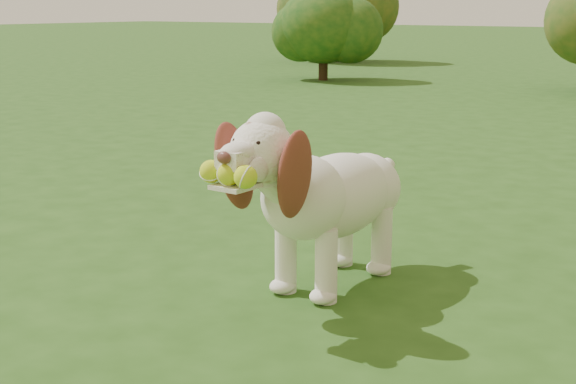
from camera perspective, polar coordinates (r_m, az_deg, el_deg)
The scene contains 4 objects.
ground at distance 3.33m, azimuth 7.14°, elevation -5.90°, with size 80.00×80.00×0.00m, color #234914.
dog at distance 3.05m, azimuth 2.51°, elevation 0.04°, with size 0.39×1.12×0.73m.
shrub_a at distance 11.98m, azimuth 2.55°, elevation 11.77°, with size 1.31×1.31×1.36m.
shrub_e at distance 16.00m, azimuth 3.27°, elevation 13.38°, with size 1.90×1.90×1.97m.
Camera 1 is at (1.41, -2.81, 1.08)m, focal length 50.00 mm.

